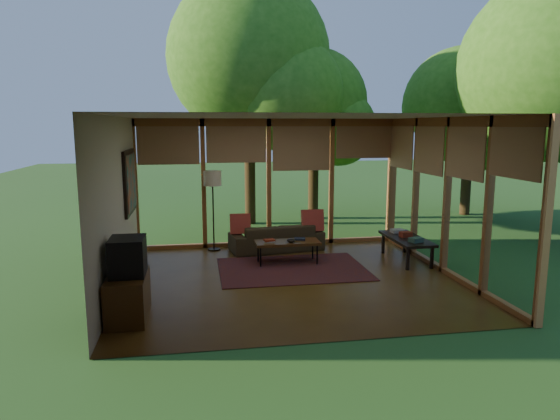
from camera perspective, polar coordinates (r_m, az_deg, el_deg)
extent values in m
plane|color=brown|center=(8.48, 1.24, -7.92)|extent=(5.50, 5.50, 0.00)
plane|color=silver|center=(8.09, 1.31, 10.64)|extent=(5.50, 5.50, 0.00)
cube|color=beige|center=(8.12, -18.15, 0.60)|extent=(0.04, 5.00, 2.70)
cube|color=beige|center=(5.78, 5.95, -2.50)|extent=(5.50, 0.04, 2.70)
cube|color=#A36232|center=(10.62, -1.27, 3.11)|extent=(5.50, 0.12, 2.70)
cube|color=#A36232|center=(9.10, 18.54, 1.50)|extent=(0.12, 5.00, 2.70)
plane|color=#2B5A21|center=(18.75, 21.06, 1.13)|extent=(40.00, 40.00, 0.00)
cylinder|color=#3B2A15|center=(13.07, -3.54, 10.40)|extent=(0.28, 0.28, 5.47)
sphere|color=#2A6016|center=(13.18, -3.62, 17.02)|extent=(4.10, 4.10, 4.10)
cylinder|color=#3B2A15|center=(13.87, 3.81, 7.49)|extent=(0.28, 0.28, 4.08)
sphere|color=#2A6016|center=(13.87, 3.87, 12.17)|extent=(2.89, 2.89, 2.89)
cylinder|color=#3B2A15|center=(12.37, 28.33, 7.81)|extent=(0.28, 0.28, 4.82)
sphere|color=#2A6016|center=(12.42, 28.84, 13.97)|extent=(3.99, 3.99, 3.99)
cylinder|color=#3B2A15|center=(15.19, 19.82, 6.90)|extent=(0.28, 0.28, 3.96)
sphere|color=#2A6016|center=(15.18, 20.06, 11.04)|extent=(3.32, 3.32, 3.32)
cube|color=maroon|center=(9.05, 1.43, -6.74)|extent=(2.62, 1.86, 0.01)
imported|color=#3C321E|center=(10.32, -0.41, -3.13)|extent=(1.98, 1.02, 0.55)
cube|color=maroon|center=(10.12, -4.56, -1.63)|extent=(0.41, 0.22, 0.43)
cube|color=maroon|center=(10.35, 3.74, -1.25)|extent=(0.45, 0.24, 0.47)
cube|color=#ABA59B|center=(9.22, -1.23, -3.65)|extent=(0.21, 0.16, 0.03)
cube|color=maroon|center=(9.21, -1.24, -3.47)|extent=(0.21, 0.18, 0.03)
cube|color=black|center=(9.44, 2.26, -3.33)|extent=(0.24, 0.20, 0.03)
ellipsoid|color=black|center=(9.23, 1.27, -3.50)|extent=(0.16, 0.16, 0.07)
cube|color=#523316|center=(7.08, -16.96, -9.40)|extent=(0.50, 1.00, 0.60)
cube|color=black|center=(6.92, -17.02, -5.09)|extent=(0.45, 0.55, 0.50)
cube|color=#31554B|center=(9.44, 15.26, -3.32)|extent=(0.28, 0.24, 0.08)
cube|color=maroon|center=(9.84, 14.17, -2.71)|extent=(0.23, 0.18, 0.10)
cube|color=#ABA59B|center=(10.20, 13.27, -2.33)|extent=(0.26, 0.20, 0.07)
cylinder|color=black|center=(10.49, -7.54, -4.47)|extent=(0.26, 0.26, 0.03)
cylinder|color=black|center=(10.33, -7.64, -0.30)|extent=(0.03, 0.03, 1.52)
cylinder|color=beige|center=(10.23, -7.73, 3.62)|extent=(0.36, 0.36, 0.30)
cube|color=#523316|center=(9.33, 0.85, -3.74)|extent=(1.20, 0.50, 0.05)
cylinder|color=black|center=(9.13, -2.23, -5.42)|extent=(0.03, 0.03, 0.38)
cylinder|color=black|center=(9.32, 4.27, -5.13)|extent=(0.03, 0.03, 0.38)
cylinder|color=black|center=(9.47, -2.51, -4.86)|extent=(0.03, 0.03, 0.38)
cylinder|color=black|center=(9.66, 3.76, -4.59)|extent=(0.03, 0.03, 0.38)
cube|color=black|center=(9.81, 14.27, -3.19)|extent=(0.60, 1.40, 0.05)
cube|color=black|center=(9.24, 14.40, -5.45)|extent=(0.05, 0.05, 0.40)
cube|color=black|center=(9.44, 16.96, -5.26)|extent=(0.05, 0.05, 0.40)
cube|color=black|center=(10.32, 11.70, -3.78)|extent=(0.05, 0.05, 0.40)
cube|color=black|center=(10.49, 14.05, -3.65)|extent=(0.05, 0.05, 0.40)
cube|color=black|center=(9.47, -16.81, 3.11)|extent=(0.05, 1.35, 1.15)
cube|color=#18636C|center=(9.47, -16.63, 3.12)|extent=(0.02, 1.20, 1.00)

